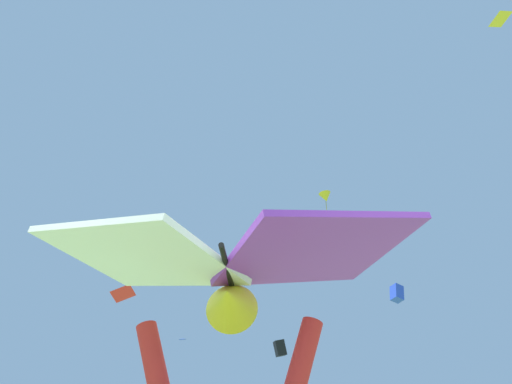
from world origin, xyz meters
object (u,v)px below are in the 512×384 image
object	(u,v)px
held_stunt_kite	(229,266)
distant_kite_red_high_right	(123,293)
distant_kite_black_overhead_distant	(280,348)
distant_kite_white_mid_left	(151,274)
distant_kite_yellow_mid_right	(326,197)
distant_kite_blue_low_right	(182,339)
distant_kite_blue_high_left	(397,293)
distant_kite_yellow_low_left	(500,19)

from	to	relation	value
held_stunt_kite	distant_kite_red_high_right	bearing A→B (deg)	113.50
distant_kite_black_overhead_distant	held_stunt_kite	bearing A→B (deg)	-86.48
distant_kite_white_mid_left	distant_kite_black_overhead_distant	bearing A→B (deg)	40.58
distant_kite_black_overhead_distant	distant_kite_yellow_mid_right	distance (m)	10.37
held_stunt_kite	distant_kite_blue_low_right	distance (m)	35.68
distant_kite_blue_high_left	distant_kite_blue_low_right	world-z (taller)	distant_kite_blue_high_left
held_stunt_kite	distant_kite_yellow_mid_right	bearing A→B (deg)	86.38
distant_kite_white_mid_left	distant_kite_yellow_low_left	distance (m)	22.36
distant_kite_yellow_mid_right	distant_kite_white_mid_left	bearing A→B (deg)	-162.79
distant_kite_yellow_mid_right	distant_kite_yellow_low_left	xyz separation A→B (m)	(8.21, -13.00, 0.78)
held_stunt_kite	distant_kite_yellow_low_left	distance (m)	25.93
distant_kite_black_overhead_distant	distant_kite_blue_low_right	world-z (taller)	distant_kite_blue_low_right
distant_kite_yellow_low_left	distant_kite_black_overhead_distant	bearing A→B (deg)	126.94
distant_kite_yellow_mid_right	distant_kite_red_high_right	size ratio (longest dim) A/B	1.54
held_stunt_kite	distant_kite_black_overhead_distant	bearing A→B (deg)	93.52
distant_kite_black_overhead_distant	distant_kite_yellow_low_left	xyz separation A→B (m)	(11.78, -15.67, 10.14)
distant_kite_yellow_mid_right	distant_kite_white_mid_left	world-z (taller)	distant_kite_yellow_mid_right
distant_kite_yellow_mid_right	distant_kite_yellow_low_left	size ratio (longest dim) A/B	1.68
distant_kite_white_mid_left	distant_kite_red_high_right	bearing A→B (deg)	-80.67
held_stunt_kite	distant_kite_blue_low_right	size ratio (longest dim) A/B	2.53
distant_kite_blue_high_left	distant_kite_black_overhead_distant	size ratio (longest dim) A/B	1.10
held_stunt_kite	distant_kite_yellow_mid_right	size ratio (longest dim) A/B	0.91
distant_kite_black_overhead_distant	distant_kite_white_mid_left	world-z (taller)	distant_kite_white_mid_left
distant_kite_blue_low_right	distant_kite_yellow_low_left	xyz separation A→B (m)	(18.86, -18.48, 8.36)
distant_kite_yellow_mid_right	distant_kite_white_mid_left	size ratio (longest dim) A/B	2.80
distant_kite_black_overhead_distant	distant_kite_red_high_right	world-z (taller)	distant_kite_black_overhead_distant
distant_kite_red_high_right	distant_kite_yellow_low_left	bearing A→B (deg)	-10.87
distant_kite_blue_high_left	distant_kite_white_mid_left	world-z (taller)	distant_kite_blue_high_left
held_stunt_kite	distant_kite_black_overhead_distant	xyz separation A→B (m)	(-1.84, 29.99, 9.06)
distant_kite_blue_high_left	distant_kite_black_overhead_distant	distance (m)	9.68
held_stunt_kite	distant_kite_yellow_mid_right	xyz separation A→B (m)	(1.73, 27.32, 18.43)
distant_kite_blue_low_right	distant_kite_yellow_low_left	bearing A→B (deg)	-44.42
held_stunt_kite	distant_kite_yellow_low_left	xyz separation A→B (m)	(9.93, 14.32, 19.20)
distant_kite_white_mid_left	distant_kite_blue_low_right	size ratio (longest dim) A/B	1.00
distant_kite_blue_high_left	distant_kite_black_overhead_distant	world-z (taller)	distant_kite_blue_high_left
distant_kite_black_overhead_distant	distant_kite_yellow_low_left	size ratio (longest dim) A/B	0.99
distant_kite_white_mid_left	distant_kite_blue_low_right	distance (m)	8.77
distant_kite_yellow_mid_right	distant_kite_white_mid_left	xyz separation A→B (m)	(-10.47, -3.24, -6.68)
distant_kite_black_overhead_distant	distant_kite_yellow_mid_right	size ratio (longest dim) A/B	0.59
distant_kite_yellow_mid_right	distant_kite_yellow_low_left	world-z (taller)	distant_kite_yellow_low_left
held_stunt_kite	distant_kite_white_mid_left	bearing A→B (deg)	109.96
distant_kite_red_high_right	distant_kite_white_mid_left	bearing A→B (deg)	99.33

